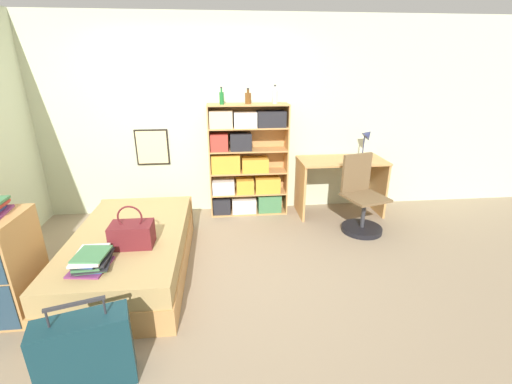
{
  "coord_description": "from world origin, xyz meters",
  "views": [
    {
      "loc": [
        0.33,
        -3.1,
        1.99
      ],
      "look_at": [
        0.66,
        0.19,
        0.75
      ],
      "focal_mm": 24.0,
      "sensor_mm": 36.0,
      "label": 1
    }
  ],
  "objects": [
    {
      "name": "bottle_green",
      "position": [
        0.34,
        1.35,
        1.59
      ],
      "size": [
        0.06,
        0.06,
        0.22
      ],
      "color": "#1E6B2D",
      "rests_on": "bookcase"
    },
    {
      "name": "handbag",
      "position": [
        -0.51,
        -0.25,
        0.55
      ],
      "size": [
        0.37,
        0.23,
        0.39
      ],
      "color": "maroon",
      "rests_on": "bed"
    },
    {
      "name": "wall_back",
      "position": [
        -0.0,
        1.58,
        1.3
      ],
      "size": [
        10.0,
        0.09,
        2.6
      ],
      "color": "beige",
      "rests_on": "ground_plane"
    },
    {
      "name": "bottle_clear",
      "position": [
        1.03,
        1.38,
        1.6
      ],
      "size": [
        0.06,
        0.06,
        0.23
      ],
      "color": "#B7BCC1",
      "rests_on": "bookcase"
    },
    {
      "name": "desk",
      "position": [
        1.94,
        1.24,
        0.54
      ],
      "size": [
        1.16,
        0.58,
        0.78
      ],
      "color": "tan",
      "rests_on": "ground_plane"
    },
    {
      "name": "bed",
      "position": [
        -0.62,
        0.02,
        0.22
      ],
      "size": [
        1.08,
        1.89,
        0.44
      ],
      "color": "tan",
      "rests_on": "ground_plane"
    },
    {
      "name": "ground_plane",
      "position": [
        0.0,
        0.0,
        0.0
      ],
      "size": [
        14.0,
        14.0,
        0.0
      ],
      "primitive_type": "plane",
      "color": "gray"
    },
    {
      "name": "desk_lamp",
      "position": [
        2.31,
        1.36,
        1.04
      ],
      "size": [
        0.21,
        0.16,
        0.4
      ],
      "color": "navy",
      "rests_on": "desk"
    },
    {
      "name": "book_stack_on_bed",
      "position": [
        -0.75,
        -0.58,
        0.5
      ],
      "size": [
        0.33,
        0.38,
        0.13
      ],
      "color": "#7A336B",
      "rests_on": "bed"
    },
    {
      "name": "bookcase",
      "position": [
        0.63,
        1.38,
        0.71
      ],
      "size": [
        1.06,
        0.29,
        1.51
      ],
      "color": "tan",
      "rests_on": "ground_plane"
    },
    {
      "name": "suitcase",
      "position": [
        -0.58,
        -1.33,
        0.26
      ],
      "size": [
        0.6,
        0.36,
        0.66
      ],
      "color": "#143842",
      "rests_on": "ground_plane"
    },
    {
      "name": "bottle_brown",
      "position": [
        0.68,
        1.4,
        1.59
      ],
      "size": [
        0.08,
        0.08,
        0.19
      ],
      "color": "brown",
      "rests_on": "bookcase"
    },
    {
      "name": "desk_chair",
      "position": [
        2.04,
        0.69,
        0.3
      ],
      "size": [
        0.57,
        0.57,
        0.96
      ],
      "color": "black",
      "rests_on": "ground_plane"
    }
  ]
}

